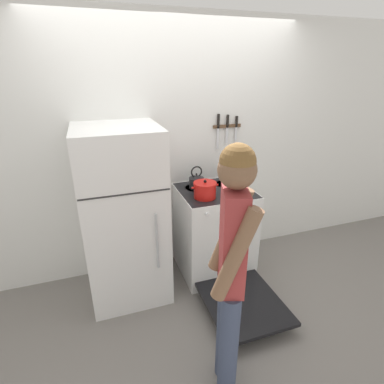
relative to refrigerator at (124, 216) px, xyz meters
name	(u,v)px	position (x,y,z in m)	size (l,w,h in m)	color
ground_plane	(178,256)	(0.61, 0.36, -0.81)	(14.00, 14.00, 0.00)	slate
wall_back	(175,150)	(0.61, 0.39, 0.46)	(10.00, 0.06, 2.55)	silver
refrigerator	(124,216)	(0.00, 0.00, 0.00)	(0.71, 0.74, 1.62)	white
stove_range	(215,233)	(0.91, -0.01, -0.35)	(0.72, 1.42, 0.93)	white
dutch_oven_pot	(205,190)	(0.75, -0.10, 0.20)	(0.26, 0.22, 0.18)	red
tea_kettle	(197,181)	(0.76, 0.16, 0.19)	(0.19, 0.15, 0.23)	black
utensil_jar	(226,177)	(1.09, 0.17, 0.19)	(0.08, 0.08, 0.24)	silver
person	(231,268)	(0.48, -1.22, 0.17)	(0.35, 0.41, 1.72)	#38425B
wall_knife_strip	(227,126)	(1.16, 0.34, 0.69)	(0.31, 0.03, 0.36)	brown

